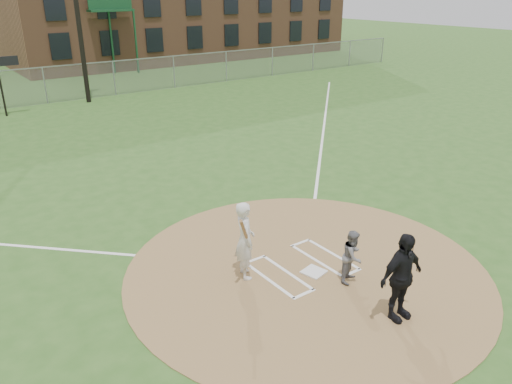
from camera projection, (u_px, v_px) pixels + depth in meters
ground at (306, 270)px, 11.67m from camera, size 140.00×140.00×0.00m
dirt_circle at (306, 269)px, 11.67m from camera, size 8.40×8.40×0.02m
home_plate at (314, 272)px, 11.52m from camera, size 0.57×0.57×0.03m
foul_line_first at (324, 128)px, 23.28m from camera, size 17.04×17.04×0.01m
catcher at (353, 256)px, 10.99m from camera, size 0.73×0.67×1.23m
umpire at (401, 277)px, 9.62m from camera, size 1.10×0.49×1.85m
batters_boxes at (302, 266)px, 11.77m from camera, size 2.08×1.88×0.01m
batter_at_plate at (245, 240)px, 11.05m from camera, size 0.86×1.02×1.82m
outfield_fence at (45, 85)px, 27.72m from camera, size 56.08×0.08×2.03m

